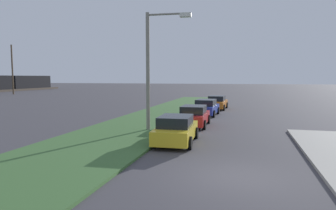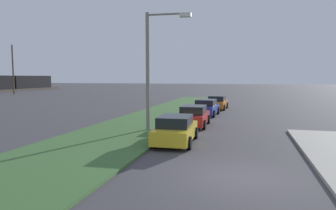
{
  "view_description": "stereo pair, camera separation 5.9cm",
  "coord_description": "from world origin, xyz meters",
  "px_view_note": "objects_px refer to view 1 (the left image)",
  "views": [
    {
      "loc": [
        -10.43,
        -0.32,
        3.48
      ],
      "look_at": [
        12.81,
        5.76,
        1.26
      ],
      "focal_mm": 32.2,
      "sensor_mm": 36.0,
      "label": 1
    },
    {
      "loc": [
        -10.41,
        -0.38,
        3.48
      ],
      "look_at": [
        12.81,
        5.76,
        1.26
      ],
      "focal_mm": 32.2,
      "sensor_mm": 36.0,
      "label": 2
    }
  ],
  "objects_px": {
    "streetlight": "(153,63)",
    "parked_car_orange": "(217,103)",
    "parked_car_red": "(194,116)",
    "distant_utility_pole": "(12,70)",
    "parked_car_yellow": "(176,130)",
    "parked_car_blue": "(206,108)"
  },
  "relations": [
    {
      "from": "parked_car_yellow",
      "to": "parked_car_orange",
      "type": "distance_m",
      "value": 17.79
    },
    {
      "from": "parked_car_yellow",
      "to": "distant_utility_pole",
      "type": "height_order",
      "value": "distant_utility_pole"
    },
    {
      "from": "parked_car_orange",
      "to": "distant_utility_pole",
      "type": "height_order",
      "value": "distant_utility_pole"
    },
    {
      "from": "parked_car_yellow",
      "to": "streetlight",
      "type": "distance_m",
      "value": 5.2
    },
    {
      "from": "parked_car_blue",
      "to": "parked_car_yellow",
      "type": "bearing_deg",
      "value": -177.23
    },
    {
      "from": "parked_car_yellow",
      "to": "parked_car_blue",
      "type": "distance_m",
      "value": 12.01
    },
    {
      "from": "parked_car_red",
      "to": "streetlight",
      "type": "xyz_separation_m",
      "value": [
        -2.82,
        2.14,
        3.67
      ]
    },
    {
      "from": "parked_car_red",
      "to": "streetlight",
      "type": "distance_m",
      "value": 5.1
    },
    {
      "from": "streetlight",
      "to": "parked_car_orange",
      "type": "bearing_deg",
      "value": -10.1
    },
    {
      "from": "parked_car_blue",
      "to": "streetlight",
      "type": "height_order",
      "value": "streetlight"
    },
    {
      "from": "distant_utility_pole",
      "to": "parked_car_red",
      "type": "bearing_deg",
      "value": -125.49
    },
    {
      "from": "streetlight",
      "to": "distant_utility_pole",
      "type": "relative_size",
      "value": 0.75
    },
    {
      "from": "distant_utility_pole",
      "to": "parked_car_yellow",
      "type": "bearing_deg",
      "value": -130.32
    },
    {
      "from": "parked_car_yellow",
      "to": "parked_car_red",
      "type": "bearing_deg",
      "value": -2.36
    },
    {
      "from": "parked_car_red",
      "to": "parked_car_blue",
      "type": "relative_size",
      "value": 0.99
    },
    {
      "from": "parked_car_red",
      "to": "distant_utility_pole",
      "type": "xyz_separation_m",
      "value": [
        30.26,
        42.43,
        4.28
      ]
    },
    {
      "from": "distant_utility_pole",
      "to": "streetlight",
      "type": "bearing_deg",
      "value": -129.38
    },
    {
      "from": "parked_car_red",
      "to": "distant_utility_pole",
      "type": "bearing_deg",
      "value": 53.66
    },
    {
      "from": "streetlight",
      "to": "distant_utility_pole",
      "type": "distance_m",
      "value": 52.13
    },
    {
      "from": "parked_car_blue",
      "to": "parked_car_orange",
      "type": "relative_size",
      "value": 1.0
    },
    {
      "from": "parked_car_blue",
      "to": "parked_car_red",
      "type": "bearing_deg",
      "value": -177.71
    },
    {
      "from": "parked_car_blue",
      "to": "streetlight",
      "type": "distance_m",
      "value": 10.01
    }
  ]
}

